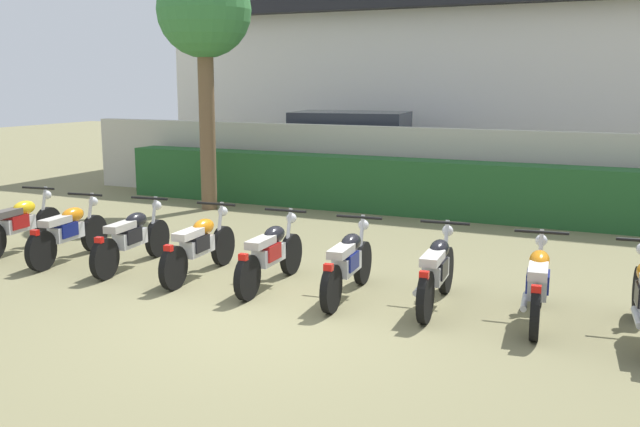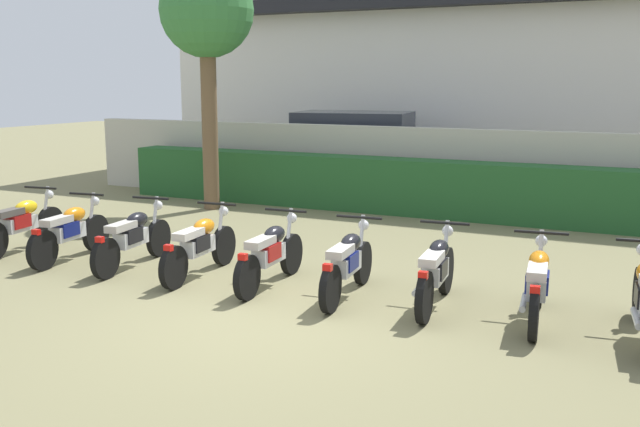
# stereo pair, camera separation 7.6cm
# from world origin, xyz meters

# --- Properties ---
(ground) EXTENTS (60.00, 60.00, 0.00)m
(ground) POSITION_xyz_m (0.00, 0.00, 0.00)
(ground) COLOR olive
(building) EXTENTS (18.66, 6.50, 8.67)m
(building) POSITION_xyz_m (0.00, 14.25, 4.34)
(building) COLOR white
(building) RESTS_ON ground
(compound_wall) EXTENTS (17.72, 0.30, 1.69)m
(compound_wall) POSITION_xyz_m (0.00, 7.52, 0.84)
(compound_wall) COLOR #BCB7A8
(compound_wall) RESTS_ON ground
(hedge_row) EXTENTS (14.18, 0.70, 1.10)m
(hedge_row) POSITION_xyz_m (0.00, 6.82, 0.55)
(hedge_row) COLOR #235628
(hedge_row) RESTS_ON ground
(parked_car) EXTENTS (4.71, 2.57, 1.89)m
(parked_car) POSITION_xyz_m (-2.74, 9.38, 0.94)
(parked_car) COLOR navy
(parked_car) RESTS_ON ground
(tree_near_inspector) EXTENTS (1.88, 1.88, 4.95)m
(tree_near_inspector) POSITION_xyz_m (-4.50, 5.63, 3.90)
(tree_near_inspector) COLOR brown
(tree_near_inspector) RESTS_ON ground
(motorcycle_in_row_0) EXTENTS (0.60, 1.90, 0.96)m
(motorcycle_in_row_0) POSITION_xyz_m (-5.01, 1.16, 0.45)
(motorcycle_in_row_0) COLOR black
(motorcycle_in_row_0) RESTS_ON ground
(motorcycle_in_row_1) EXTENTS (0.60, 1.81, 0.95)m
(motorcycle_in_row_1) POSITION_xyz_m (-3.92, 1.06, 0.44)
(motorcycle_in_row_1) COLOR black
(motorcycle_in_row_1) RESTS_ON ground
(motorcycle_in_row_2) EXTENTS (0.60, 1.91, 0.94)m
(motorcycle_in_row_2) POSITION_xyz_m (-2.82, 1.16, 0.44)
(motorcycle_in_row_2) COLOR black
(motorcycle_in_row_2) RESTS_ON ground
(motorcycle_in_row_3) EXTENTS (0.60, 1.90, 0.94)m
(motorcycle_in_row_3) POSITION_xyz_m (-1.67, 1.15, 0.44)
(motorcycle_in_row_3) COLOR black
(motorcycle_in_row_3) RESTS_ON ground
(motorcycle_in_row_4) EXTENTS (0.60, 1.86, 0.94)m
(motorcycle_in_row_4) POSITION_xyz_m (-0.57, 1.15, 0.44)
(motorcycle_in_row_4) COLOR black
(motorcycle_in_row_4) RESTS_ON ground
(motorcycle_in_row_5) EXTENTS (0.60, 1.84, 0.94)m
(motorcycle_in_row_5) POSITION_xyz_m (0.53, 1.13, 0.44)
(motorcycle_in_row_5) COLOR black
(motorcycle_in_row_5) RESTS_ON ground
(motorcycle_in_row_6) EXTENTS (0.60, 1.81, 0.95)m
(motorcycle_in_row_6) POSITION_xyz_m (1.62, 1.22, 0.44)
(motorcycle_in_row_6) COLOR black
(motorcycle_in_row_6) RESTS_ON ground
(motorcycle_in_row_7) EXTENTS (0.60, 1.78, 0.95)m
(motorcycle_in_row_7) POSITION_xyz_m (2.77, 1.17, 0.44)
(motorcycle_in_row_7) COLOR black
(motorcycle_in_row_7) RESTS_ON ground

